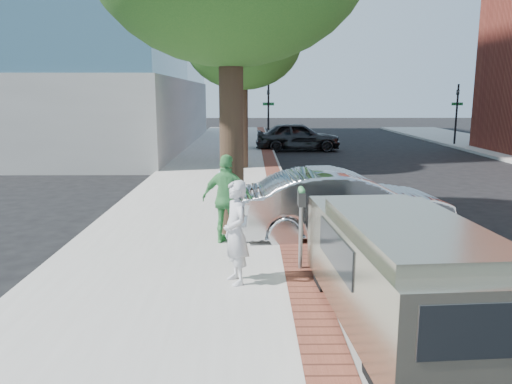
{
  "coord_description": "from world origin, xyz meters",
  "views": [
    {
      "loc": [
        -0.18,
        -8.91,
        3.19
      ],
      "look_at": [
        -0.08,
        1.22,
        1.2
      ],
      "focal_mm": 35.0,
      "sensor_mm": 36.0,
      "label": 1
    }
  ],
  "objects_px": {
    "parking_meter": "(301,211)",
    "sedan_silver": "(343,205)",
    "person_gray": "(236,233)",
    "person_green": "(227,199)",
    "van": "(397,267)",
    "person_officer": "(230,188)",
    "bg_car": "(298,136)"
  },
  "relations": [
    {
      "from": "bg_car",
      "to": "person_gray",
      "type": "bearing_deg",
      "value": 171.07
    },
    {
      "from": "parking_meter",
      "to": "person_green",
      "type": "distance_m",
      "value": 2.11
    },
    {
      "from": "parking_meter",
      "to": "person_gray",
      "type": "xyz_separation_m",
      "value": [
        -1.12,
        -0.65,
        -0.21
      ]
    },
    {
      "from": "parking_meter",
      "to": "van",
      "type": "xyz_separation_m",
      "value": [
        1.1,
        -2.02,
        -0.31
      ]
    },
    {
      "from": "parking_meter",
      "to": "bg_car",
      "type": "relative_size",
      "value": 0.31
    },
    {
      "from": "person_gray",
      "to": "bg_car",
      "type": "height_order",
      "value": "person_gray"
    },
    {
      "from": "person_gray",
      "to": "person_green",
      "type": "height_order",
      "value": "person_green"
    },
    {
      "from": "parking_meter",
      "to": "sedan_silver",
      "type": "xyz_separation_m",
      "value": [
        1.17,
        2.36,
        -0.43
      ]
    },
    {
      "from": "parking_meter",
      "to": "sedan_silver",
      "type": "bearing_deg",
      "value": 63.67
    },
    {
      "from": "person_gray",
      "to": "person_green",
      "type": "bearing_deg",
      "value": 164.6
    },
    {
      "from": "parking_meter",
      "to": "van",
      "type": "height_order",
      "value": "van"
    },
    {
      "from": "person_green",
      "to": "sedan_silver",
      "type": "bearing_deg",
      "value": -147.66
    },
    {
      "from": "person_officer",
      "to": "parking_meter",
      "type": "bearing_deg",
      "value": 167.8
    },
    {
      "from": "person_gray",
      "to": "person_officer",
      "type": "xyz_separation_m",
      "value": [
        -0.25,
        3.96,
        -0.01
      ]
    },
    {
      "from": "person_officer",
      "to": "van",
      "type": "xyz_separation_m",
      "value": [
        2.47,
        -5.34,
        -0.1
      ]
    },
    {
      "from": "person_officer",
      "to": "van",
      "type": "height_order",
      "value": "person_officer"
    },
    {
      "from": "person_gray",
      "to": "van",
      "type": "distance_m",
      "value": 2.61
    },
    {
      "from": "parking_meter",
      "to": "person_green",
      "type": "xyz_separation_m",
      "value": [
        -1.36,
        1.61,
        -0.13
      ]
    },
    {
      "from": "sedan_silver",
      "to": "van",
      "type": "height_order",
      "value": "van"
    },
    {
      "from": "person_officer",
      "to": "van",
      "type": "relative_size",
      "value": 0.37
    },
    {
      "from": "person_gray",
      "to": "sedan_silver",
      "type": "relative_size",
      "value": 0.36
    },
    {
      "from": "person_gray",
      "to": "sedan_silver",
      "type": "xyz_separation_m",
      "value": [
        2.29,
        3.01,
        -0.22
      ]
    },
    {
      "from": "person_green",
      "to": "sedan_silver",
      "type": "distance_m",
      "value": 2.66
    },
    {
      "from": "parking_meter",
      "to": "person_officer",
      "type": "xyz_separation_m",
      "value": [
        -1.37,
        3.32,
        -0.21
      ]
    },
    {
      "from": "parking_meter",
      "to": "person_officer",
      "type": "distance_m",
      "value": 3.59
    },
    {
      "from": "bg_car",
      "to": "van",
      "type": "relative_size",
      "value": 1.06
    },
    {
      "from": "person_officer",
      "to": "person_gray",
      "type": "bearing_deg",
      "value": 148.99
    },
    {
      "from": "parking_meter",
      "to": "person_green",
      "type": "relative_size",
      "value": 0.8
    },
    {
      "from": "parking_meter",
      "to": "person_green",
      "type": "height_order",
      "value": "person_green"
    },
    {
      "from": "parking_meter",
      "to": "person_officer",
      "type": "bearing_deg",
      "value": 112.39
    },
    {
      "from": "person_gray",
      "to": "sedan_silver",
      "type": "distance_m",
      "value": 3.79
    },
    {
      "from": "person_green",
      "to": "bg_car",
      "type": "xyz_separation_m",
      "value": [
        3.17,
        18.51,
        -0.25
      ]
    }
  ]
}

